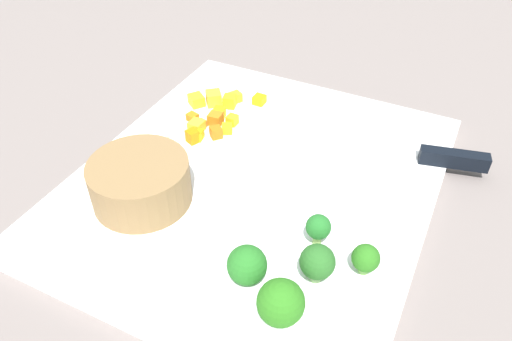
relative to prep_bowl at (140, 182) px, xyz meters
name	(u,v)px	position (x,y,z in m)	size (l,w,h in m)	color
ground_plane	(256,185)	(-0.09, 0.09, -0.04)	(4.00, 4.00, 0.00)	gray
cutting_board	(256,181)	(-0.09, 0.09, -0.03)	(0.44, 0.38, 0.01)	white
prep_bowl	(140,182)	(0.00, 0.00, 0.00)	(0.11, 0.11, 0.05)	olive
chef_knife	(379,150)	(-0.19, 0.21, -0.02)	(0.10, 0.37, 0.02)	silver
carrot_dice_0	(215,120)	(-0.16, 0.00, -0.02)	(0.02, 0.02, 0.02)	orange
carrot_dice_1	(193,136)	(-0.11, -0.01, -0.02)	(0.01, 0.01, 0.02)	orange
carrot_dice_2	(193,117)	(-0.15, -0.03, -0.02)	(0.01, 0.01, 0.01)	orange
carrot_dice_3	(216,132)	(-0.13, 0.01, -0.02)	(0.01, 0.01, 0.01)	orange
carrot_dice_4	(201,125)	(-0.14, -0.01, -0.02)	(0.01, 0.01, 0.01)	orange
carrot_dice_5	(163,145)	(-0.08, -0.03, -0.02)	(0.01, 0.01, 0.01)	orange
pepper_dice_0	(227,130)	(-0.14, 0.02, -0.02)	(0.01, 0.01, 0.01)	yellow
pepper_dice_1	(198,135)	(-0.12, 0.00, -0.02)	(0.01, 0.01, 0.01)	yellow
pepper_dice_2	(197,127)	(-0.13, -0.01, -0.02)	(0.02, 0.02, 0.02)	yellow
pepper_dice_3	(230,101)	(-0.20, 0.00, -0.02)	(0.02, 0.02, 0.02)	yellow
pepper_dice_4	(259,100)	(-0.23, 0.03, -0.02)	(0.02, 0.02, 0.01)	yellow
pepper_dice_5	(196,100)	(-0.19, -0.05, -0.02)	(0.02, 0.02, 0.01)	yellow
pepper_dice_6	(219,113)	(-0.17, 0.00, -0.02)	(0.02, 0.01, 0.01)	yellow
pepper_dice_7	(235,97)	(-0.22, 0.00, -0.02)	(0.01, 0.02, 0.01)	yellow
pepper_dice_8	(214,98)	(-0.20, -0.03, -0.01)	(0.02, 0.02, 0.02)	yellow
pepper_dice_9	(232,120)	(-0.17, 0.02, -0.02)	(0.01, 0.01, 0.01)	yellow
broccoli_floret_0	(281,303)	(0.07, 0.19, 0.00)	(0.04, 0.04, 0.04)	#93BE56
broccoli_floret_1	(247,265)	(0.05, 0.15, -0.01)	(0.04, 0.04, 0.04)	#8DB861
broccoli_floret_2	(318,228)	(-0.02, 0.19, 0.00)	(0.02, 0.02, 0.04)	#89B258
broccoli_floret_3	(317,262)	(0.02, 0.20, 0.00)	(0.03, 0.03, 0.04)	#86AB6B
broccoli_floret_4	(366,259)	(-0.01, 0.24, -0.01)	(0.03, 0.03, 0.03)	#84BB5D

